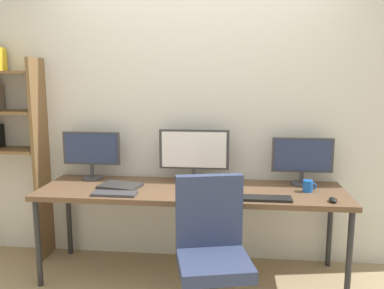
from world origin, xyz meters
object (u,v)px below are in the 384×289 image
(desk, at_px, (191,195))
(office_chair, at_px, (212,269))
(coffee_mug, at_px, (308,186))
(keyboard_left, at_px, (114,194))
(monitor_left, at_px, (91,152))
(monitor_center, at_px, (194,152))
(laptop_closed, at_px, (120,186))
(monitor_right, at_px, (302,159))
(keyboard_right, at_px, (265,198))
(computer_mouse, at_px, (333,200))

(desk, distance_m, office_chair, 0.75)
(desk, bearing_deg, coffee_mug, 0.82)
(office_chair, bearing_deg, coffee_mug, 43.87)
(desk, height_order, keyboard_left, keyboard_left)
(monitor_left, bearing_deg, monitor_center, 0.01)
(laptop_closed, bearing_deg, monitor_right, 21.45)
(monitor_center, relative_size, monitor_right, 1.19)
(keyboard_right, xyz_separation_m, coffee_mug, (0.35, 0.24, 0.04))
(coffee_mug, bearing_deg, laptop_closed, -178.75)
(desk, bearing_deg, computer_mouse, -12.60)
(monitor_left, xyz_separation_m, computer_mouse, (1.93, -0.45, -0.22))
(desk, xyz_separation_m, coffee_mug, (0.91, 0.01, 0.09))
(monitor_center, bearing_deg, monitor_right, -0.01)
(desk, height_order, monitor_right, monitor_right)
(desk, height_order, monitor_center, monitor_center)
(monitor_center, relative_size, laptop_closed, 1.84)
(monitor_right, relative_size, keyboard_right, 1.28)
(office_chair, xyz_separation_m, monitor_left, (-1.10, 0.88, 0.58))
(monitor_left, height_order, computer_mouse, monitor_left)
(monitor_left, distance_m, monitor_center, 0.89)
(computer_mouse, relative_size, coffee_mug, 0.91)
(office_chair, height_order, monitor_right, monitor_right)
(laptop_closed, xyz_separation_m, coffee_mug, (1.49, 0.03, 0.03))
(laptop_closed, bearing_deg, monitor_left, 156.22)
(desk, height_order, office_chair, office_chair)
(monitor_center, relative_size, computer_mouse, 6.13)
(laptop_closed, bearing_deg, desk, 14.41)
(desk, xyz_separation_m, office_chair, (0.21, -0.67, -0.29))
(desk, relative_size, coffee_mug, 22.88)
(office_chair, relative_size, computer_mouse, 10.31)
(office_chair, distance_m, monitor_center, 1.08)
(desk, distance_m, computer_mouse, 1.07)
(monitor_center, xyz_separation_m, coffee_mug, (0.91, -0.20, -0.21))
(monitor_center, height_order, monitor_right, monitor_center)
(keyboard_left, relative_size, keyboard_right, 0.87)
(coffee_mug, bearing_deg, keyboard_left, -170.62)
(keyboard_right, distance_m, computer_mouse, 0.48)
(desk, relative_size, office_chair, 2.45)
(monitor_left, height_order, keyboard_right, monitor_left)
(desk, relative_size, computer_mouse, 25.26)
(monitor_right, bearing_deg, monitor_left, -180.00)
(monitor_center, height_order, laptop_closed, monitor_center)
(keyboard_right, bearing_deg, coffee_mug, 34.72)
(computer_mouse, xyz_separation_m, laptop_closed, (-1.62, 0.21, -0.00))
(desk, distance_m, keyboard_right, 0.61)
(desk, distance_m, keyboard_left, 0.61)
(coffee_mug, bearing_deg, computer_mouse, -62.01)
(monitor_right, xyz_separation_m, keyboard_left, (-1.45, -0.44, -0.21))
(monitor_right, bearing_deg, coffee_mug, -84.79)
(monitor_right, distance_m, laptop_closed, 1.50)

